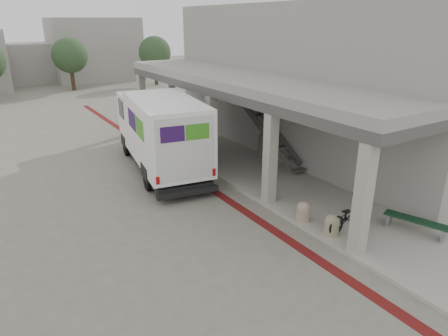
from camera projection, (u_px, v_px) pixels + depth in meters
ground at (227, 224)px, 13.08m from camera, size 120.00×120.00×0.00m
bike_lane_stripe at (221, 195)px, 15.17m from camera, size 0.35×40.00×0.01m
sidewalk at (316, 195)px, 15.06m from camera, size 4.40×28.00×0.12m
transit_building at (297, 84)px, 18.88m from camera, size 7.60×17.00×7.00m
distant_backdrop at (6, 59)px, 39.14m from camera, size 28.00×10.00×6.50m
tree_mid at (70, 56)px, 36.74m from camera, size 3.20×3.20×4.80m
tree_right at (155, 53)px, 39.96m from camera, size 3.20×3.20×4.80m
fedex_truck at (160, 131)px, 17.26m from camera, size 3.55×8.00×3.29m
bench at (416, 223)px, 12.19m from camera, size 0.99×1.91×0.44m
bollard_near at (303, 211)px, 12.94m from camera, size 0.44×0.44×0.66m
bollard_far at (332, 225)px, 12.05m from camera, size 0.45×0.45×0.67m
utility_cabinet at (267, 146)px, 18.78m from camera, size 0.63×0.76×1.12m
bicycle_black at (349, 215)px, 12.33m from camera, size 1.95×0.83×1.00m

